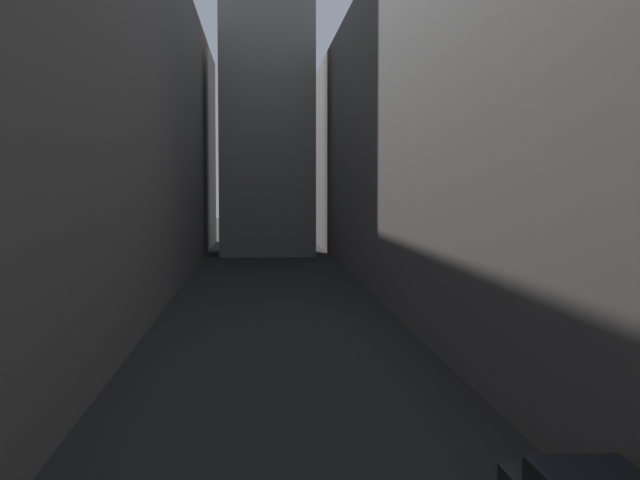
{
  "coord_description": "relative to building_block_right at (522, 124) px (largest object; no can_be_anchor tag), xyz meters",
  "views": [
    {
      "loc": [
        -0.88,
        7.94,
        5.97
      ],
      "look_at": [
        0.0,
        19.86,
        5.24
      ],
      "focal_mm": 47.84,
      "sensor_mm": 36.0,
      "label": 1
    }
  ],
  "objects": [
    {
      "name": "building_block_right",
      "position": [
        0.0,
        0.0,
        0.0
      ],
      "size": [
        13.78,
        108.0,
        18.41
      ],
      "primitive_type": "cube",
      "color": "slate",
      "rests_on": "ground"
    },
    {
      "name": "ground_plane",
      "position": [
        -12.39,
        -2.0,
        -9.2
      ],
      "size": [
        264.0,
        264.0,
        0.0
      ],
      "primitive_type": "plane",
      "color": "#232326"
    }
  ]
}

